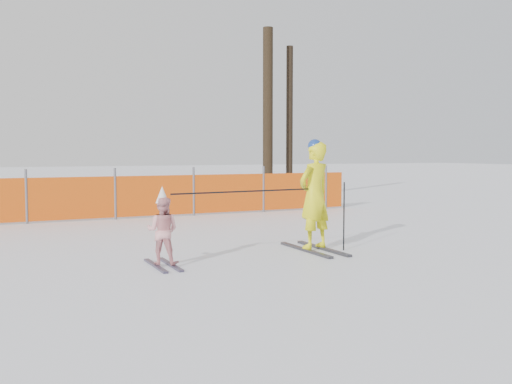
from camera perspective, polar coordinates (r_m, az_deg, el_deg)
ground at (r=8.70m, az=1.42°, el=-6.79°), size 120.00×120.00×0.00m
adult at (r=9.45m, az=5.87°, el=-0.33°), size 0.74×1.57×1.84m
child at (r=8.25m, az=-9.32°, el=-3.77°), size 0.59×1.05×1.15m
ski_poles at (r=8.97m, az=2.20°, el=-0.79°), size 2.98×0.21×1.14m
safety_fence at (r=14.07m, az=-16.92°, el=-0.54°), size 14.56×0.06×1.25m
tree_trunks at (r=19.77m, az=1.89°, el=7.50°), size 1.41×0.82×5.81m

